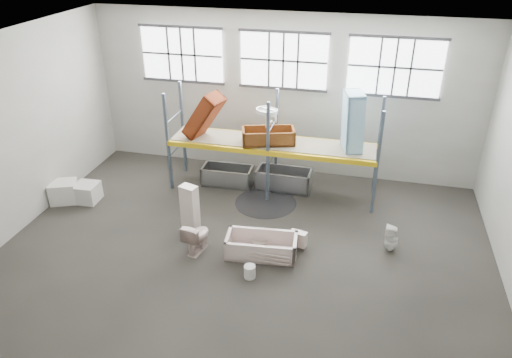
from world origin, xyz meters
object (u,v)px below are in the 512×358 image
(toilet_white, at_px, (391,238))
(blue_tub_upright, at_px, (353,122))
(bucket, at_px, (250,272))
(toilet_beige, at_px, (197,236))
(rust_tub_flat, at_px, (268,136))
(steel_tub_left, at_px, (228,175))
(cistern_tall, at_px, (190,209))
(steel_tub_right, at_px, (284,179))
(bathtub_beige, at_px, (261,246))
(carton_near, at_px, (64,192))

(toilet_white, height_order, blue_tub_upright, blue_tub_upright)
(toilet_white, relative_size, bucket, 2.23)
(toilet_beige, relative_size, rust_tub_flat, 0.55)
(toilet_beige, relative_size, steel_tub_left, 0.54)
(blue_tub_upright, bearing_deg, rust_tub_flat, -176.45)
(cistern_tall, distance_m, steel_tub_right, 3.50)
(bathtub_beige, relative_size, carton_near, 2.36)
(blue_tub_upright, bearing_deg, bathtub_beige, -118.84)
(toilet_white, height_order, carton_near, toilet_white)
(rust_tub_flat, bearing_deg, toilet_white, -31.27)
(rust_tub_flat, bearing_deg, steel_tub_left, 171.41)
(bathtub_beige, height_order, bucket, bathtub_beige)
(steel_tub_left, bearing_deg, blue_tub_upright, -0.87)
(bucket, bearing_deg, steel_tub_right, 90.54)
(bucket, bearing_deg, steel_tub_left, 112.97)
(bathtub_beige, xyz_separation_m, steel_tub_left, (-1.85, 3.31, 0.03))
(rust_tub_flat, xyz_separation_m, carton_near, (-5.63, -1.97, -1.51))
(steel_tub_left, relative_size, steel_tub_right, 0.93)
(blue_tub_upright, bearing_deg, toilet_beige, -134.10)
(rust_tub_flat, bearing_deg, cistern_tall, -120.36)
(bathtub_beige, relative_size, cistern_tall, 1.28)
(toilet_white, distance_m, rust_tub_flat, 4.46)
(steel_tub_right, height_order, blue_tub_upright, blue_tub_upright)
(bathtub_beige, distance_m, steel_tub_right, 3.46)
(bucket, bearing_deg, toilet_white, 30.37)
(steel_tub_right, xyz_separation_m, bucket, (0.04, -4.37, -0.15))
(cistern_tall, distance_m, toilet_white, 5.12)
(bucket, bearing_deg, bathtub_beige, 86.09)
(rust_tub_flat, height_order, bucket, rust_tub_flat)
(steel_tub_right, relative_size, bucket, 5.31)
(toilet_beige, distance_m, cistern_tall, 0.93)
(bucket, xyz_separation_m, carton_near, (-6.10, 2.05, 0.16))
(bathtub_beige, height_order, carton_near, carton_near)
(steel_tub_right, height_order, bucket, steel_tub_right)
(toilet_white, bearing_deg, blue_tub_upright, -149.02)
(steel_tub_left, bearing_deg, bathtub_beige, -60.78)
(steel_tub_left, bearing_deg, steel_tub_right, 4.77)
(toilet_beige, xyz_separation_m, steel_tub_left, (-0.28, 3.53, -0.13))
(steel_tub_left, xyz_separation_m, blue_tub_upright, (3.64, -0.06, 2.11))
(cistern_tall, bearing_deg, blue_tub_upright, 53.15)
(toilet_beige, distance_m, carton_near, 4.79)
(bathtub_beige, bearing_deg, toilet_beige, -177.80)
(toilet_beige, distance_m, toilet_white, 4.78)
(toilet_beige, height_order, steel_tub_right, toilet_beige)
(toilet_beige, height_order, rust_tub_flat, rust_tub_flat)
(cistern_tall, xyz_separation_m, steel_tub_left, (0.18, 2.76, -0.39))
(steel_tub_left, relative_size, rust_tub_flat, 1.03)
(cistern_tall, height_order, rust_tub_flat, rust_tub_flat)
(bathtub_beige, distance_m, carton_near, 6.27)
(toilet_beige, bearing_deg, toilet_white, -154.92)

